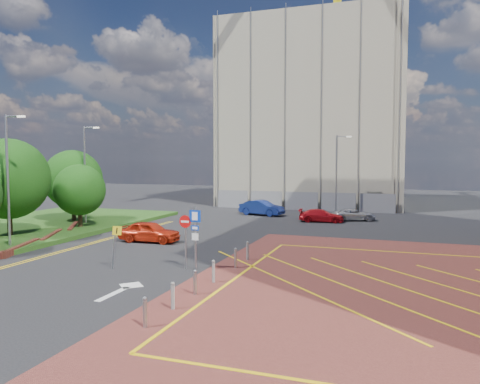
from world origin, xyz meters
The scene contains 17 objects.
ground centered at (0.00, 0.00, 0.00)m, with size 140.00×140.00×0.00m, color black.
retaining_wall centered at (-11.80, 2.00, 0.20)m, with size 6.06×20.33×0.40m.
tree_b centered at (-15.50, 5.00, 4.24)m, with size 5.60×5.60×6.74m.
tree_c centered at (-13.50, 10.00, 3.19)m, with size 4.00×4.00×4.90m.
tree_d centered at (-16.50, 13.00, 3.87)m, with size 5.00×5.00×6.08m.
lamp_left_near centered at (-12.42, 2.00, 4.66)m, with size 1.53×0.16×8.00m.
lamp_left_far centered at (-14.42, 12.00, 4.66)m, with size 1.53×0.16×8.00m.
lamp_back centered at (4.08, 28.00, 4.36)m, with size 1.53×0.16×8.00m.
sign_cluster centered at (0.30, 0.98, 1.95)m, with size 1.17×0.12×3.20m.
warning_sign centered at (-3.40, -0.23, 1.43)m, with size 0.57×0.38×2.25m.
bollard_row centered at (2.30, -1.67, 0.47)m, with size 0.14×11.14×0.90m.
construction_building centered at (0.00, 40.00, 11.00)m, with size 21.20×19.20×22.00m, color #A79F89.
construction_fence centered at (1.00, 30.00, 1.00)m, with size 21.60×0.06×2.00m, color gray.
car_red_left centered at (-5.76, 7.27, 0.71)m, with size 1.67×4.16×1.42m, color red.
car_blue_back centered at (-2.81, 24.16, 0.74)m, with size 1.58×4.52×1.49m, color navy.
car_red_back centered at (3.62, 21.09, 0.57)m, with size 1.61×3.95×1.15m, color red.
car_silver_back centered at (6.32, 23.05, 0.54)m, with size 1.78×3.85×1.07m, color #BABBC2.
Camera 1 is at (10.25, -20.35, 5.63)m, focal length 35.00 mm.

